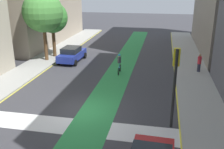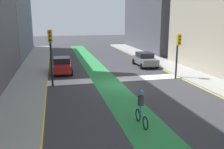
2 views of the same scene
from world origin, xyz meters
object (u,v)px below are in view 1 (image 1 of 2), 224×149
object	(u,v)px
pedestrian_sidewalk_right_a	(199,63)
street_tree_near	(43,12)
traffic_signal_near_right	(175,74)
car_blue_left_far	(72,54)
street_tree_far	(52,18)
cyclist_in_lane	(119,63)

from	to	relation	value
pedestrian_sidewalk_right_a	street_tree_near	bearing A→B (deg)	176.32
traffic_signal_near_right	street_tree_near	xyz separation A→B (m)	(-12.67, 10.99, 1.88)
car_blue_left_far	street_tree_far	xyz separation A→B (m)	(-2.44, 1.23, 3.56)
traffic_signal_near_right	pedestrian_sidewalk_right_a	distance (m)	10.57
traffic_signal_near_right	cyclist_in_lane	xyz separation A→B (m)	(-4.47, 8.47, -2.20)
street_tree_near	street_tree_far	size ratio (longest dim) A/B	1.18
street_tree_far	street_tree_near	bearing A→B (deg)	-98.37
car_blue_left_far	pedestrian_sidewalk_right_a	world-z (taller)	pedestrian_sidewalk_right_a
traffic_signal_near_right	car_blue_left_far	distance (m)	15.31
cyclist_in_lane	pedestrian_sidewalk_right_a	world-z (taller)	cyclist_in_lane
traffic_signal_near_right	street_tree_near	distance (m)	16.88
car_blue_left_far	street_tree_near	world-z (taller)	street_tree_near
traffic_signal_near_right	street_tree_near	size ratio (longest dim) A/B	0.65
pedestrian_sidewalk_right_a	street_tree_far	xyz separation A→B (m)	(-15.03, 2.57, 3.37)
street_tree_near	car_blue_left_far	bearing A→B (deg)	7.64
car_blue_left_far	street_tree_near	xyz separation A→B (m)	(-2.68, -0.36, 4.26)
cyclist_in_lane	traffic_signal_near_right	bearing A→B (deg)	-62.16
traffic_signal_near_right	pedestrian_sidewalk_right_a	xyz separation A→B (m)	(2.59, 10.01, -2.19)
traffic_signal_near_right	car_blue_left_far	bearing A→B (deg)	131.36
cyclist_in_lane	pedestrian_sidewalk_right_a	xyz separation A→B (m)	(7.07, 1.54, 0.01)
traffic_signal_near_right	street_tree_far	size ratio (longest dim) A/B	0.77
pedestrian_sidewalk_right_a	street_tree_near	xyz separation A→B (m)	(-15.27, 0.98, 4.07)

